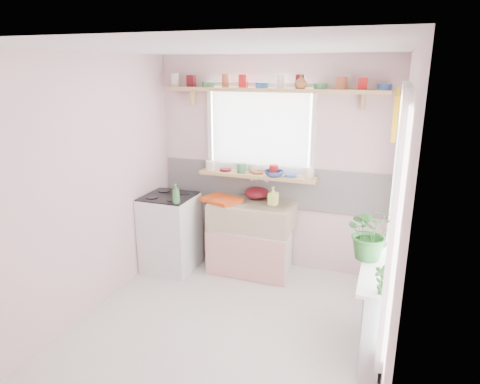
% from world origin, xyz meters
% --- Properties ---
extents(room, '(3.20, 3.20, 3.20)m').
position_xyz_m(room, '(0.66, 0.86, 1.37)').
color(room, silver).
rests_on(room, ground).
extents(sink_unit, '(0.95, 0.65, 1.11)m').
position_xyz_m(sink_unit, '(-0.15, 1.29, 0.43)').
color(sink_unit, white).
rests_on(sink_unit, ground).
extents(cooker, '(0.58, 0.58, 0.93)m').
position_xyz_m(cooker, '(-1.10, 1.05, 0.46)').
color(cooker, white).
rests_on(cooker, ground).
extents(radiator_ledge, '(0.22, 0.95, 0.78)m').
position_xyz_m(radiator_ledge, '(1.30, 0.20, 0.40)').
color(radiator_ledge, white).
rests_on(radiator_ledge, ground).
extents(windowsill, '(1.40, 0.22, 0.04)m').
position_xyz_m(windowsill, '(-0.15, 1.48, 1.14)').
color(windowsill, tan).
rests_on(windowsill, room).
extents(pine_shelf, '(2.52, 0.24, 0.04)m').
position_xyz_m(pine_shelf, '(0.00, 1.47, 2.12)').
color(pine_shelf, tan).
rests_on(pine_shelf, room).
extents(shelf_crockery, '(2.47, 0.11, 0.12)m').
position_xyz_m(shelf_crockery, '(-0.04, 1.47, 2.19)').
color(shelf_crockery, silver).
rests_on(shelf_crockery, pine_shelf).
extents(sill_crockery, '(1.35, 0.11, 0.12)m').
position_xyz_m(sill_crockery, '(-0.17, 1.48, 1.22)').
color(sill_crockery, silver).
rests_on(sill_crockery, windowsill).
extents(dish_tray, '(0.51, 0.45, 0.04)m').
position_xyz_m(dish_tray, '(-0.52, 1.25, 0.87)').
color(dish_tray, '#DD4513').
rests_on(dish_tray, sink_unit).
extents(colander, '(0.39, 0.39, 0.14)m').
position_xyz_m(colander, '(-0.16, 1.50, 0.92)').
color(colander, '#560E16').
rests_on(colander, sink_unit).
extents(jade_plant, '(0.54, 0.51, 0.48)m').
position_xyz_m(jade_plant, '(1.21, 0.40, 1.02)').
color(jade_plant, '#2B6A2A').
rests_on(jade_plant, radiator_ledge).
extents(fruit_bowl, '(0.31, 0.31, 0.07)m').
position_xyz_m(fruit_bowl, '(1.21, 0.60, 0.81)').
color(fruit_bowl, white).
rests_on(fruit_bowl, radiator_ledge).
extents(herb_pot, '(0.13, 0.11, 0.22)m').
position_xyz_m(herb_pot, '(1.33, -0.20, 0.88)').
color(herb_pot, '#306428').
rests_on(herb_pot, radiator_ledge).
extents(soap_bottle_sink, '(0.11, 0.11, 0.21)m').
position_xyz_m(soap_bottle_sink, '(0.09, 1.33, 0.96)').
color(soap_bottle_sink, '#ECFF71').
rests_on(soap_bottle_sink, sink_unit).
extents(sill_cup, '(0.15, 0.15, 0.10)m').
position_xyz_m(sill_cup, '(-0.21, 1.54, 1.21)').
color(sill_cup, white).
rests_on(sill_cup, windowsill).
extents(sill_bowl, '(0.24, 0.24, 0.07)m').
position_xyz_m(sill_bowl, '(0.07, 1.42, 1.19)').
color(sill_bowl, '#2E4C97').
rests_on(sill_bowl, windowsill).
extents(shelf_vase, '(0.18, 0.18, 0.14)m').
position_xyz_m(shelf_vase, '(0.34, 1.41, 2.21)').
color(shelf_vase, '#9A5E2F').
rests_on(shelf_vase, pine_shelf).
extents(cooker_bottle, '(0.10, 0.10, 0.22)m').
position_xyz_m(cooker_bottle, '(-0.88, 0.83, 1.02)').
color(cooker_bottle, '#448946').
rests_on(cooker_bottle, cooker).
extents(fruit, '(0.20, 0.14, 0.10)m').
position_xyz_m(fruit, '(1.22, 0.61, 0.87)').
color(fruit, orange).
rests_on(fruit, fruit_bowl).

